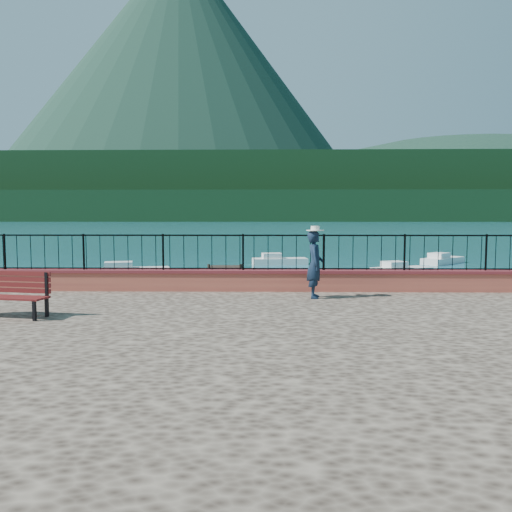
{
  "coord_description": "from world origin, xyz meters",
  "views": [
    {
      "loc": [
        0.33,
        -9.9,
        3.26
      ],
      "look_at": [
        0.09,
        2.0,
        2.3
      ],
      "focal_mm": 35.0,
      "sensor_mm": 36.0,
      "label": 1
    }
  ],
  "objects_px": {
    "boat_4": "(280,259)",
    "boat_3": "(130,268)",
    "boat_0": "(76,299)",
    "boat_2": "(402,268)",
    "boat_1": "(337,293)",
    "park_bench": "(9,303)",
    "boat_5": "(443,258)",
    "person": "(315,264)"
  },
  "relations": [
    {
      "from": "boat_4",
      "to": "boat_3",
      "type": "bearing_deg",
      "value": -150.95
    },
    {
      "from": "boat_0",
      "to": "boat_2",
      "type": "bearing_deg",
      "value": 46.41
    },
    {
      "from": "boat_4",
      "to": "boat_0",
      "type": "bearing_deg",
      "value": -123.07
    },
    {
      "from": "boat_2",
      "to": "boat_4",
      "type": "relative_size",
      "value": 0.9
    },
    {
      "from": "boat_2",
      "to": "boat_1",
      "type": "bearing_deg",
      "value": -140.67
    },
    {
      "from": "park_bench",
      "to": "boat_4",
      "type": "distance_m",
      "value": 24.32
    },
    {
      "from": "boat_0",
      "to": "boat_5",
      "type": "height_order",
      "value": "same"
    },
    {
      "from": "boat_0",
      "to": "boat_5",
      "type": "xyz_separation_m",
      "value": [
        18.65,
        17.4,
        0.0
      ]
    },
    {
      "from": "boat_4",
      "to": "park_bench",
      "type": "bearing_deg",
      "value": -113.53
    },
    {
      "from": "boat_1",
      "to": "boat_2",
      "type": "height_order",
      "value": "same"
    },
    {
      "from": "boat_2",
      "to": "boat_5",
      "type": "relative_size",
      "value": 0.87
    },
    {
      "from": "boat_3",
      "to": "boat_4",
      "type": "xyz_separation_m",
      "value": [
        8.34,
        6.49,
        0.0
      ]
    },
    {
      "from": "park_bench",
      "to": "boat_4",
      "type": "height_order",
      "value": "park_bench"
    },
    {
      "from": "park_bench",
      "to": "boat_2",
      "type": "xyz_separation_m",
      "value": [
        12.73,
        17.59,
        -1.08
      ]
    },
    {
      "from": "person",
      "to": "park_bench",
      "type": "bearing_deg",
      "value": 116.01
    },
    {
      "from": "boat_2",
      "to": "boat_3",
      "type": "relative_size",
      "value": 0.78
    },
    {
      "from": "park_bench",
      "to": "boat_3",
      "type": "xyz_separation_m",
      "value": [
        -2.18,
        17.01,
        -1.08
      ]
    },
    {
      "from": "boat_1",
      "to": "boat_3",
      "type": "xyz_separation_m",
      "value": [
        -10.08,
        8.41,
        0.0
      ]
    },
    {
      "from": "person",
      "to": "boat_3",
      "type": "relative_size",
      "value": 0.4
    },
    {
      "from": "park_bench",
      "to": "person",
      "type": "xyz_separation_m",
      "value": [
        6.46,
        2.52,
        0.56
      ]
    },
    {
      "from": "park_bench",
      "to": "boat_0",
      "type": "distance_m",
      "value": 7.11
    },
    {
      "from": "boat_3",
      "to": "boat_5",
      "type": "height_order",
      "value": "same"
    },
    {
      "from": "person",
      "to": "boat_3",
      "type": "height_order",
      "value": "person"
    },
    {
      "from": "park_bench",
      "to": "boat_1",
      "type": "height_order",
      "value": "park_bench"
    },
    {
      "from": "boat_2",
      "to": "boat_5",
      "type": "height_order",
      "value": "same"
    },
    {
      "from": "park_bench",
      "to": "boat_2",
      "type": "relative_size",
      "value": 0.53
    },
    {
      "from": "boat_1",
      "to": "boat_2",
      "type": "xyz_separation_m",
      "value": [
        4.83,
        9.0,
        0.0
      ]
    },
    {
      "from": "park_bench",
      "to": "person",
      "type": "relative_size",
      "value": 1.02
    },
    {
      "from": "boat_2",
      "to": "boat_3",
      "type": "bearing_deg",
      "value": 159.78
    },
    {
      "from": "park_bench",
      "to": "boat_1",
      "type": "relative_size",
      "value": 0.47
    },
    {
      "from": "boat_1",
      "to": "boat_3",
      "type": "height_order",
      "value": "same"
    },
    {
      "from": "park_bench",
      "to": "boat_5",
      "type": "relative_size",
      "value": 0.46
    },
    {
      "from": "park_bench",
      "to": "boat_5",
      "type": "distance_m",
      "value": 29.89
    },
    {
      "from": "boat_2",
      "to": "boat_4",
      "type": "distance_m",
      "value": 8.83
    },
    {
      "from": "boat_2",
      "to": "boat_5",
      "type": "bearing_deg",
      "value": 32.98
    },
    {
      "from": "boat_1",
      "to": "boat_3",
      "type": "relative_size",
      "value": 0.88
    },
    {
      "from": "park_bench",
      "to": "boat_1",
      "type": "bearing_deg",
      "value": 57.53
    },
    {
      "from": "boat_5",
      "to": "boat_4",
      "type": "bearing_deg",
      "value": 140.59
    },
    {
      "from": "boat_0",
      "to": "boat_3",
      "type": "xyz_separation_m",
      "value": [
        -0.88,
        10.1,
        0.0
      ]
    },
    {
      "from": "boat_1",
      "to": "boat_3",
      "type": "distance_m",
      "value": 13.13
    },
    {
      "from": "person",
      "to": "boat_4",
      "type": "xyz_separation_m",
      "value": [
        -0.29,
        20.98,
        -1.64
      ]
    },
    {
      "from": "boat_3",
      "to": "boat_0",
      "type": "bearing_deg",
      "value": -100.11
    }
  ]
}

